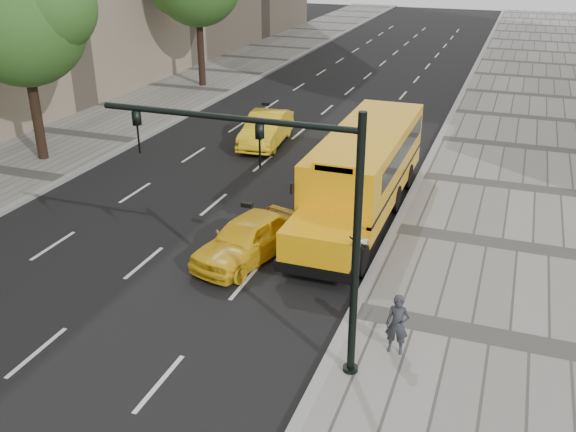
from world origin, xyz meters
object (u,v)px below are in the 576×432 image
(tree_b, at_px, (23,20))
(school_bus, at_px, (365,166))
(traffic_signal, at_px, (295,209))
(taxi_far, at_px, (266,129))
(taxi_near, at_px, (248,238))
(pedestrian, at_px, (397,325))

(tree_b, relative_size, school_bus, 0.77)
(school_bus, height_order, traffic_signal, traffic_signal)
(taxi_far, xyz_separation_m, traffic_signal, (7.09, -15.86, 3.31))
(taxi_far, height_order, traffic_signal, traffic_signal)
(traffic_signal, bearing_deg, tree_b, 147.09)
(traffic_signal, bearing_deg, school_bus, 94.09)
(taxi_near, xyz_separation_m, taxi_far, (-3.90, 11.27, 0.05))
(tree_b, relative_size, traffic_signal, 1.38)
(taxi_far, distance_m, pedestrian, 17.47)
(traffic_signal, bearing_deg, taxi_near, 124.87)
(tree_b, height_order, school_bus, tree_b)
(tree_b, distance_m, traffic_signal, 18.69)
(tree_b, relative_size, pedestrian, 5.65)
(tree_b, bearing_deg, taxi_near, -23.96)
(school_bus, bearing_deg, pedestrian, -70.99)
(school_bus, xyz_separation_m, taxi_near, (-2.50, -5.08, -1.04))
(school_bus, relative_size, taxi_near, 2.71)
(taxi_near, bearing_deg, traffic_signal, -40.26)
(school_bus, xyz_separation_m, pedestrian, (2.95, -8.57, -0.83))
(tree_b, xyz_separation_m, taxi_far, (8.50, 5.76, -5.41))
(tree_b, relative_size, taxi_near, 2.07)
(tree_b, xyz_separation_m, taxi_near, (12.40, -5.51, -5.47))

